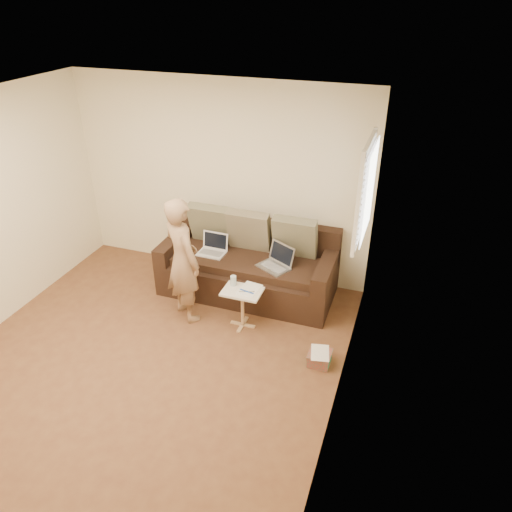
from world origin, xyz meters
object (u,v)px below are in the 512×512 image
(person, at_px, (183,260))
(striped_box, at_px, (320,358))
(laptop_silver, at_px, (273,268))
(sofa, at_px, (248,263))
(drinking_glass, at_px, (233,281))
(side_table, at_px, (242,308))
(laptop_white, at_px, (211,254))

(person, bearing_deg, striped_box, -157.03)
(person, bearing_deg, laptop_silver, -114.09)
(sofa, relative_size, laptop_silver, 5.78)
(sofa, xyz_separation_m, person, (-0.53, -0.73, 0.35))
(person, xyz_separation_m, drinking_glass, (0.58, 0.10, -0.22))
(laptop_silver, bearing_deg, side_table, -81.42)
(laptop_silver, bearing_deg, sofa, -173.14)
(sofa, bearing_deg, laptop_white, -170.05)
(laptop_silver, height_order, person, person)
(laptop_white, relative_size, striped_box, 1.43)
(side_table, distance_m, drinking_glass, 0.34)
(striped_box, bearing_deg, side_table, 160.58)
(sofa, height_order, person, person)
(sofa, xyz_separation_m, striped_box, (1.19, -1.06, -0.35))
(side_table, bearing_deg, laptop_silver, 70.14)
(laptop_white, xyz_separation_m, striped_box, (1.66, -0.97, -0.44))
(sofa, distance_m, laptop_white, 0.48)
(laptop_white, distance_m, person, 0.69)
(sofa, xyz_separation_m, drinking_glass, (0.05, -0.63, 0.13))
(laptop_white, height_order, side_table, laptop_white)
(side_table, xyz_separation_m, striped_box, (1.00, -0.35, -0.17))
(laptop_silver, xyz_separation_m, side_table, (-0.20, -0.55, -0.27))
(side_table, bearing_deg, sofa, 104.89)
(laptop_white, bearing_deg, side_table, -41.76)
(person, relative_size, striped_box, 6.41)
(laptop_white, relative_size, side_table, 0.70)
(person, distance_m, striped_box, 1.88)
(laptop_silver, xyz_separation_m, drinking_glass, (-0.33, -0.47, 0.03))
(side_table, bearing_deg, laptop_white, 136.45)
(laptop_white, height_order, drinking_glass, laptop_white)
(side_table, distance_m, striped_box, 1.08)
(drinking_glass, bearing_deg, striped_box, -20.63)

